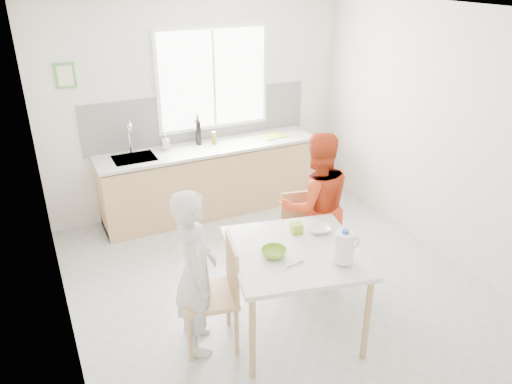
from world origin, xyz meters
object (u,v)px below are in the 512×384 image
Objects in this scene: chair_left at (217,290)px; bowl_white at (319,229)px; bowl_green at (274,253)px; wine_bottle_a at (198,131)px; milk_jug at (345,247)px; chair_far at (302,233)px; dining_table at (295,259)px; wine_bottle_b at (199,133)px; person_red at (316,206)px; person_white at (195,273)px.

bowl_white is (1.01, 0.03, 0.32)m from chair_left.
bowl_green is 0.66× the size of wine_bottle_a.
chair_left is 1.13m from milk_jug.
milk_jug is (0.92, -0.49, 0.45)m from chair_left.
dining_table is at bearing -113.12° from chair_far.
wine_bottle_b is (-0.25, 2.45, 0.20)m from bowl_white.
bowl_white reaches higher than dining_table.
milk_jug reaches higher than chair_left.
wine_bottle_a is at bearing -62.12° from person_red.
chair_left is at bearing 161.59° from bowl_green.
wine_bottle_b is (0.75, 2.49, 0.52)m from chair_left.
person_white is at bearing -90.00° from chair_left.
bowl_white is at bearing -84.46° from wine_bottle_a.
milk_jug reaches higher than bowl_white.
wine_bottle_b reaches higher than chair_far.
person_red is at bearing -73.83° from wine_bottle_b.
person_white is 5.23× the size of milk_jug.
person_red reaches higher than bowl_green.
dining_table is 0.41m from bowl_white.
dining_table is 4.08× the size of wine_bottle_a.
person_white is 7.30× the size of bowl_white.
chair_left is 3.49× the size of milk_jug.
chair_far is 0.31m from person_red.
chair_left is 1.31m from chair_far.
chair_left reaches higher than dining_table.
bowl_green reaches higher than dining_table.
chair_left is 0.58m from bowl_green.
wine_bottle_a is at bearing 175.71° from chair_left.
bowl_white is (1.18, -0.00, 0.12)m from person_white.
person_red is 2.02m from wine_bottle_b.
bowl_white is 0.68× the size of wine_bottle_b.
wine_bottle_a is at bearing 79.54° from wine_bottle_b.
bowl_white is (0.35, 0.18, 0.11)m from dining_table.
wine_bottle_b reaches higher than milk_jug.
person_white reaches higher than dining_table.
person_red reaches higher than bowl_white.
bowl_white is at bearing 104.39° from chair_left.
chair_left is 0.26m from person_white.
person_white is 1.57m from person_red.
chair_left is 4.69× the size of bowl_green.
chair_far reaches higher than bowl_white.
chair_left reaches higher than bowl_white.
wine_bottle_a is at bearing 83.45° from bowl_green.
person_white is 0.67m from bowl_green.
person_white reaches higher than bowl_white.
milk_jug is (-0.40, -1.05, 0.21)m from person_red.
dining_table is 0.96m from person_red.
bowl_green is at bearing -96.55° from wine_bottle_a.
wine_bottle_a is (0.93, 2.51, 0.33)m from person_white.
milk_jug is 0.95× the size of wine_bottle_b.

